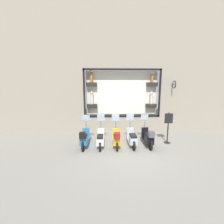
# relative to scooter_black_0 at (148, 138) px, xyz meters

# --- Properties ---
(ground_plane) EXTENTS (120.00, 120.00, 0.00)m
(ground_plane) POSITION_rel_scooter_black_0_xyz_m (-0.58, 1.10, -0.47)
(ground_plane) COLOR gray
(building_facade) EXTENTS (1.18, 36.00, 10.82)m
(building_facade) POSITION_rel_scooter_black_0_xyz_m (3.02, 1.10, 5.04)
(building_facade) COLOR gray
(building_facade) RESTS_ON ground_plane
(scooter_black_0) EXTENTS (1.80, 0.60, 1.57)m
(scooter_black_0) POSITION_rel_scooter_black_0_xyz_m (0.00, 0.00, 0.00)
(scooter_black_0) COLOR black
(scooter_black_0) RESTS_ON ground_plane
(scooter_silver_1) EXTENTS (1.80, 0.60, 1.64)m
(scooter_silver_1) POSITION_rel_scooter_black_0_xyz_m (0.06, 0.84, -0.04)
(scooter_silver_1) COLOR black
(scooter_silver_1) RESTS_ON ground_plane
(scooter_yellow_2) EXTENTS (1.79, 0.60, 1.61)m
(scooter_yellow_2) POSITION_rel_scooter_black_0_xyz_m (-0.01, 1.68, -0.02)
(scooter_yellow_2) COLOR black
(scooter_yellow_2) RESTS_ON ground_plane
(scooter_white_3) EXTENTS (1.79, 0.60, 1.65)m
(scooter_white_3) POSITION_rel_scooter_black_0_xyz_m (0.06, 2.52, -0.06)
(scooter_white_3) COLOR black
(scooter_white_3) RESTS_ON ground_plane
(scooter_teal_4) EXTENTS (1.80, 0.61, 1.56)m
(scooter_teal_4) POSITION_rel_scooter_black_0_xyz_m (-0.00, 3.36, -0.00)
(scooter_teal_4) COLOR black
(scooter_teal_4) RESTS_ON ground_plane
(shop_sign_post) EXTENTS (0.36, 0.45, 1.75)m
(shop_sign_post) POSITION_rel_scooter_black_0_xyz_m (0.42, -1.22, 0.47)
(shop_sign_post) COLOR #232326
(shop_sign_post) RESTS_ON ground_plane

